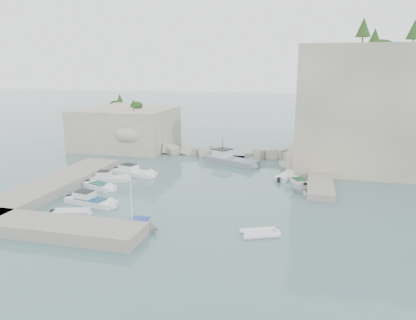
% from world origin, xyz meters
% --- Properties ---
extents(ground, '(400.00, 400.00, 0.00)m').
position_xyz_m(ground, '(0.00, 0.00, 0.00)').
color(ground, slate).
rests_on(ground, ground).
extents(cliff_east, '(26.00, 22.00, 17.00)m').
position_xyz_m(cliff_east, '(23.00, 23.00, 8.50)').
color(cliff_east, beige).
rests_on(cliff_east, ground).
extents(cliff_terrace, '(8.00, 10.00, 2.50)m').
position_xyz_m(cliff_terrace, '(13.00, 18.00, 1.25)').
color(cliff_terrace, beige).
rests_on(cliff_terrace, ground).
extents(outcrop_west, '(16.00, 14.00, 7.00)m').
position_xyz_m(outcrop_west, '(-20.00, 25.00, 3.50)').
color(outcrop_west, beige).
rests_on(outcrop_west, ground).
extents(quay_west, '(5.00, 24.00, 1.10)m').
position_xyz_m(quay_west, '(-17.00, -1.00, 0.55)').
color(quay_west, '#9E9689').
rests_on(quay_west, ground).
extents(quay_south, '(18.00, 4.00, 1.10)m').
position_xyz_m(quay_south, '(-10.00, -12.50, 0.55)').
color(quay_south, '#9E9689').
rests_on(quay_south, ground).
extents(ledge_east, '(3.00, 16.00, 0.80)m').
position_xyz_m(ledge_east, '(13.50, 10.00, 0.40)').
color(ledge_east, '#9E9689').
rests_on(ledge_east, ground).
extents(breakwater, '(28.00, 3.00, 1.40)m').
position_xyz_m(breakwater, '(-1.00, 22.00, 0.70)').
color(breakwater, beige).
rests_on(breakwater, ground).
extents(motorboat_a, '(7.17, 3.83, 1.40)m').
position_xyz_m(motorboat_a, '(-10.69, 7.70, 0.00)').
color(motorboat_a, white).
rests_on(motorboat_a, ground).
extents(motorboat_b, '(5.65, 2.96, 1.40)m').
position_xyz_m(motorboat_b, '(-12.41, 4.10, 0.00)').
color(motorboat_b, silver).
rests_on(motorboat_b, ground).
extents(motorboat_c, '(5.06, 3.51, 0.70)m').
position_xyz_m(motorboat_c, '(-12.04, 0.80, 0.00)').
color(motorboat_c, white).
rests_on(motorboat_c, ground).
extents(motorboat_d, '(6.61, 3.12, 1.40)m').
position_xyz_m(motorboat_d, '(-9.97, -4.68, 0.00)').
color(motorboat_d, silver).
rests_on(motorboat_d, ground).
extents(motorboat_e, '(4.04, 2.59, 0.70)m').
position_xyz_m(motorboat_e, '(-10.10, -8.20, 0.00)').
color(motorboat_e, silver).
rests_on(motorboat_e, ground).
extents(rowboat, '(4.89, 3.49, 1.01)m').
position_xyz_m(rowboat, '(-2.72, -10.17, 0.00)').
color(rowboat, silver).
rests_on(rowboat, ground).
extents(inflatable_dinghy, '(3.90, 2.99, 0.44)m').
position_xyz_m(inflatable_dinghy, '(8.27, -8.36, 0.00)').
color(inflatable_dinghy, silver).
rests_on(inflatable_dinghy, ground).
extents(tender_east_a, '(3.43, 3.13, 1.56)m').
position_xyz_m(tender_east_a, '(11.43, 5.19, 0.00)').
color(tender_east_a, silver).
rests_on(tender_east_a, ground).
extents(tender_east_b, '(2.93, 4.09, 0.70)m').
position_xyz_m(tender_east_b, '(10.90, 8.72, 0.00)').
color(tender_east_b, silver).
rests_on(tender_east_b, ground).
extents(tender_east_c, '(2.95, 5.03, 0.70)m').
position_xyz_m(tender_east_c, '(9.19, 10.87, 0.00)').
color(tender_east_c, silver).
rests_on(tender_east_c, ground).
extents(tender_east_d, '(4.59, 2.18, 1.71)m').
position_xyz_m(tender_east_d, '(10.07, 14.86, 0.00)').
color(tender_east_d, white).
rests_on(tender_east_d, ground).
extents(work_boat, '(9.55, 6.64, 2.20)m').
position_xyz_m(work_boat, '(0.73, 17.15, 0.00)').
color(work_boat, slate).
rests_on(work_boat, ground).
extents(rowboat_mast, '(0.10, 0.10, 4.20)m').
position_xyz_m(rowboat_mast, '(-2.72, -10.17, 2.61)').
color(rowboat_mast, white).
rests_on(rowboat_mast, rowboat).
extents(vegetation, '(53.48, 13.88, 13.40)m').
position_xyz_m(vegetation, '(17.83, 24.40, 17.93)').
color(vegetation, '#1E4219').
rests_on(vegetation, ground).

